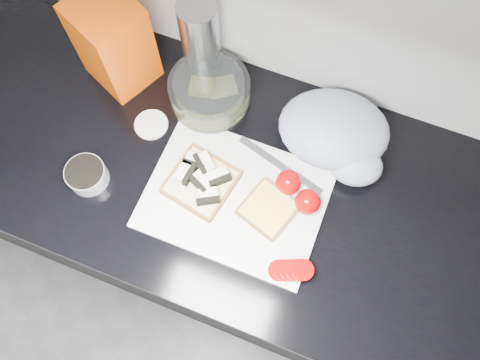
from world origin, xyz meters
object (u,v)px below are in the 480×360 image
(bread_bag, at_px, (114,43))
(glass_bowl, at_px, (210,93))
(steel_canister, at_px, (201,40))
(cutting_board, at_px, (235,198))

(bread_bag, bearing_deg, glass_bowl, 24.14)
(glass_bowl, distance_m, steel_canister, 0.12)
(cutting_board, xyz_separation_m, steel_canister, (-0.21, 0.30, 0.10))
(bread_bag, height_order, steel_canister, bread_bag)
(glass_bowl, relative_size, steel_canister, 0.89)
(bread_bag, relative_size, steel_canister, 1.05)
(glass_bowl, relative_size, bread_bag, 0.84)
(cutting_board, xyz_separation_m, glass_bowl, (-0.15, 0.22, 0.03))
(glass_bowl, height_order, bread_bag, bread_bag)
(bread_bag, bearing_deg, steel_canister, 49.41)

